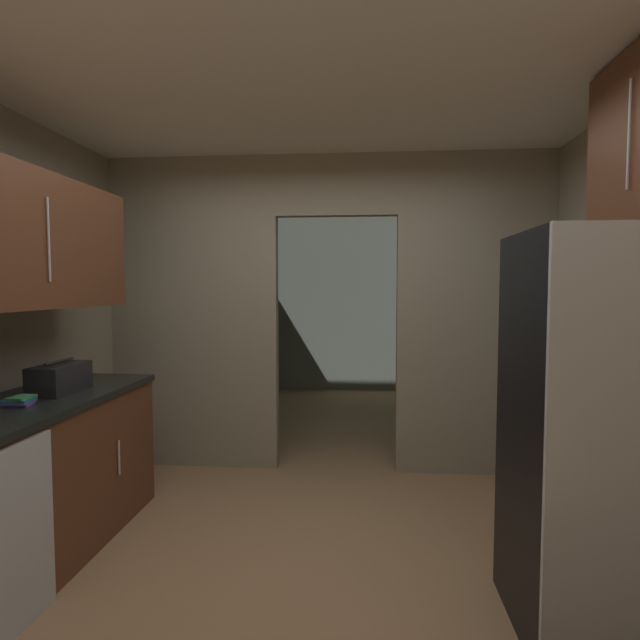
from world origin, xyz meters
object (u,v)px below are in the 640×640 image
at_px(refrigerator, 616,436).
at_px(dishwasher, 12,543).
at_px(book_stack, 20,401).
at_px(boombox, 59,378).

xyz_separation_m(refrigerator, dishwasher, (-2.63, -0.27, -0.47)).
height_order(refrigerator, book_stack, refrigerator).
relative_size(dishwasher, book_stack, 5.92).
height_order(dishwasher, boombox, boombox).
distance_m(dishwasher, boombox, 1.07).
relative_size(dishwasher, boombox, 2.18).
bearing_deg(book_stack, dishwasher, -59.04).
bearing_deg(refrigerator, book_stack, 175.35).
bearing_deg(book_stack, boombox, 88.12).
relative_size(boombox, book_stack, 2.72).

